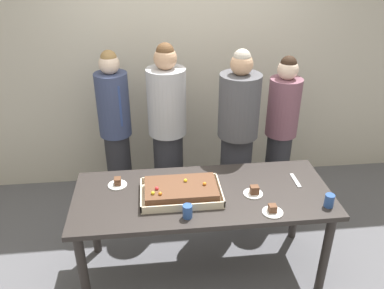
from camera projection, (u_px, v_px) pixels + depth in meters
ground_plane at (202, 268)px, 3.40m from camera, size 12.00×12.00×0.00m
interior_back_panel at (183, 50)px, 4.11m from camera, size 8.00×0.12×3.00m
party_table at (203, 203)px, 3.08m from camera, size 1.99×0.81×0.79m
sheet_cake at (181, 191)px, 2.98m from camera, size 0.61×0.40×0.12m
plated_slice_near_left at (254, 192)px, 3.01m from camera, size 0.15×0.15×0.07m
plated_slice_near_right at (273, 211)px, 2.81m from camera, size 0.15×0.15×0.06m
plated_slice_far_left at (118, 183)px, 3.12m from camera, size 0.15×0.15×0.06m
drink_cup_nearest at (329, 201)px, 2.86m from camera, size 0.07×0.07×0.10m
drink_cup_middle at (188, 211)px, 2.75m from camera, size 0.07×0.07×0.10m
cake_server_utensil at (295, 180)px, 3.18m from camera, size 0.03×0.20×0.01m
person_serving_front at (168, 130)px, 3.80m from camera, size 0.37×0.37×1.73m
person_green_shirt_behind at (237, 138)px, 3.66m from camera, size 0.37×0.37×1.72m
person_striped_tie_right at (116, 130)px, 3.87m from camera, size 0.31×0.31×1.65m
person_far_right_suit at (281, 133)px, 3.87m from camera, size 0.31×0.31×1.61m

